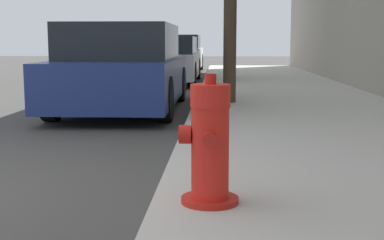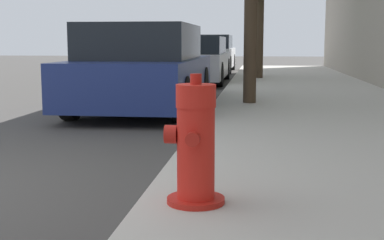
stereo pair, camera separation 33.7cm
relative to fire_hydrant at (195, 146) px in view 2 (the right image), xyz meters
name	(u,v)px [view 2 (the right image)]	position (x,y,z in m)	size (l,w,h in m)	color
fire_hydrant	(195,146)	(0.00, 0.00, 0.00)	(0.38, 0.37, 0.83)	red
parked_car_near	(144,69)	(-1.56, 5.64, 0.19)	(1.87, 4.44, 1.44)	navy
parked_car_mid	(194,60)	(-1.47, 11.85, 0.14)	(1.85, 4.59, 1.30)	#B7B7BC
parked_car_far	(209,54)	(-1.57, 17.54, 0.19)	(1.85, 4.56, 1.42)	silver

